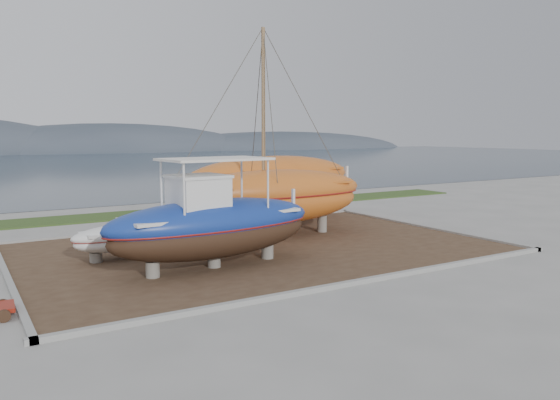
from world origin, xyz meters
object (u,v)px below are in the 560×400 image
orange_sailboat (273,135)px  orange_bare_hull (273,190)px  blue_caique (213,213)px  white_dinghy (127,241)px

orange_sailboat → orange_bare_hull: 5.06m
blue_caique → orange_sailboat: (4.46, 3.60, 2.60)m
blue_caique → orange_bare_hull: size_ratio=0.77×
white_dinghy → orange_sailboat: size_ratio=0.45×
orange_bare_hull → orange_sailboat: bearing=-128.7°
white_dinghy → orange_bare_hull: (8.74, 4.18, 1.04)m
orange_sailboat → orange_bare_hull: size_ratio=0.90×
white_dinghy → blue_caique: bearing=-63.3°
orange_sailboat → orange_bare_hull: orange_sailboat is taller
blue_caique → orange_sailboat: 6.30m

